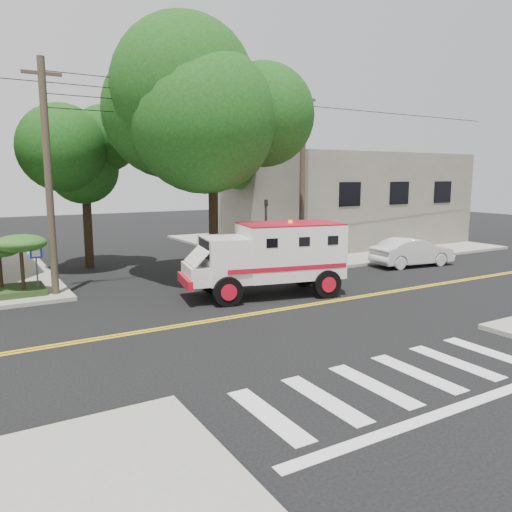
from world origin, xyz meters
TOP-DOWN VIEW (x-y plane):
  - ground at (0.00, 0.00)m, footprint 100.00×100.00m
  - sidewalk_ne at (13.50, 13.50)m, footprint 17.00×17.00m
  - building_right at (15.00, 14.00)m, footprint 14.00×12.00m
  - utility_pole_left at (-5.60, 6.00)m, footprint 0.28×0.28m
  - utility_pole_right at (6.30, 6.20)m, footprint 0.28×0.28m
  - tree_main at (1.94, 6.21)m, footprint 6.08×5.70m
  - tree_left at (-2.68, 11.79)m, footprint 4.48×4.20m
  - tree_right at (8.84, 15.77)m, footprint 4.80×4.50m
  - traffic_signal at (3.80, 5.60)m, footprint 0.15×0.18m
  - accessibility_sign at (-6.20, 6.17)m, footprint 0.45×0.10m
  - armored_truck at (1.84, 2.05)m, footprint 6.61×3.54m
  - parked_sedan at (11.75, 3.80)m, footprint 4.65×2.07m
  - pedestrian_a at (7.39, 5.50)m, footprint 0.72×0.62m
  - pedestrian_b at (5.50, 8.61)m, footprint 1.06×0.94m

SIDE VIEW (x-z plane):
  - ground at x=0.00m, z-range 0.00..0.00m
  - sidewalk_ne at x=13.50m, z-range 0.00..0.15m
  - parked_sedan at x=11.75m, z-range 0.00..1.48m
  - pedestrian_a at x=7.39m, z-range 0.15..1.81m
  - pedestrian_b at x=5.50m, z-range 0.15..1.97m
  - accessibility_sign at x=-6.20m, z-range 0.35..2.38m
  - armored_truck at x=1.84m, z-range 0.20..3.06m
  - traffic_signal at x=3.80m, z-range 0.43..4.03m
  - building_right at x=15.00m, z-range 0.15..6.15m
  - utility_pole_left at x=-5.60m, z-range 0.00..9.00m
  - utility_pole_right at x=6.30m, z-range 0.00..9.00m
  - tree_left at x=-2.68m, z-range 1.88..9.58m
  - tree_right at x=8.84m, z-range 1.99..10.19m
  - tree_main at x=1.94m, z-range 2.27..12.12m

